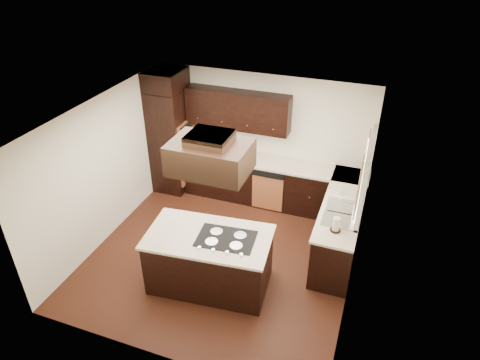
{
  "coord_description": "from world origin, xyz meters",
  "views": [
    {
      "loc": [
        2.16,
        -5.09,
        4.82
      ],
      "look_at": [
        0.1,
        0.6,
        1.15
      ],
      "focal_mm": 32.0,
      "sensor_mm": 36.0,
      "label": 1
    }
  ],
  "objects_px": {
    "range_hood": "(210,157)",
    "spice_rack": "(236,150)",
    "island": "(210,261)",
    "oven_column": "(171,140)"
  },
  "relations": [
    {
      "from": "oven_column",
      "to": "spice_rack",
      "type": "distance_m",
      "value": 1.38
    },
    {
      "from": "oven_column",
      "to": "spice_rack",
      "type": "relative_size",
      "value": 6.61
    },
    {
      "from": "oven_column",
      "to": "spice_rack",
      "type": "bearing_deg",
      "value": 2.54
    },
    {
      "from": "island",
      "to": "range_hood",
      "type": "distance_m",
      "value": 1.72
    },
    {
      "from": "range_hood",
      "to": "spice_rack",
      "type": "xyz_separation_m",
      "value": [
        -0.5,
        2.32,
        -1.11
      ]
    },
    {
      "from": "island",
      "to": "range_hood",
      "type": "xyz_separation_m",
      "value": [
        0.03,
        0.12,
        1.72
      ]
    },
    {
      "from": "island",
      "to": "spice_rack",
      "type": "xyz_separation_m",
      "value": [
        -0.47,
        2.44,
        0.61
      ]
    },
    {
      "from": "range_hood",
      "to": "spice_rack",
      "type": "relative_size",
      "value": 3.28
    },
    {
      "from": "island",
      "to": "range_hood",
      "type": "bearing_deg",
      "value": 72.01
    },
    {
      "from": "range_hood",
      "to": "island",
      "type": "bearing_deg",
      "value": -102.29
    }
  ]
}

